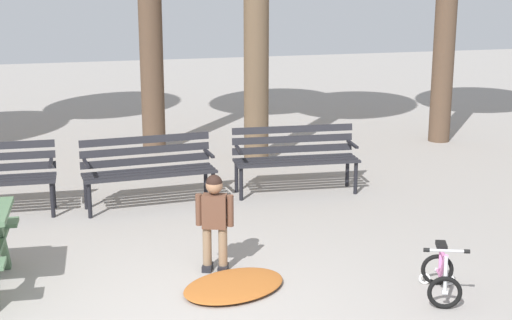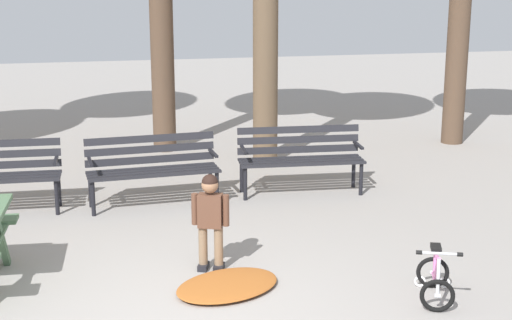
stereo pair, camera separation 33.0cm
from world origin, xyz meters
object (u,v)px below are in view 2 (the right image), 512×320
(park_bench_left, at_px, (152,164))
(kids_bicycle, at_px, (435,278))
(child_standing, at_px, (210,215))
(park_bench_right, at_px, (300,154))

(park_bench_left, height_order, kids_bicycle, park_bench_left)
(park_bench_left, distance_m, child_standing, 2.28)
(park_bench_left, distance_m, kids_bicycle, 4.01)
(child_standing, bearing_deg, park_bench_left, 99.49)
(park_bench_left, bearing_deg, park_bench_right, 4.12)
(child_standing, bearing_deg, kids_bicycle, -30.58)
(kids_bicycle, bearing_deg, park_bench_left, 123.63)
(park_bench_left, height_order, park_bench_right, same)
(park_bench_left, xyz_separation_m, child_standing, (0.38, -2.24, 0.05))
(park_bench_right, xyz_separation_m, child_standing, (-1.54, -2.38, 0.05))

